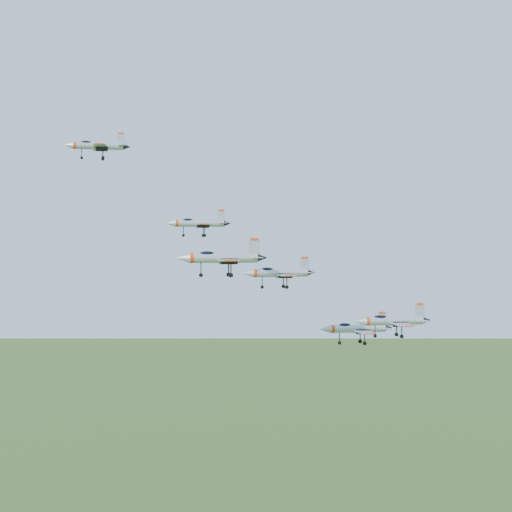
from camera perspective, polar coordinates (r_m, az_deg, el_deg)
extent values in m
cylinder|color=#A7ACB4|center=(142.08, -12.50, 8.59)|extent=(9.51, 2.19, 1.36)
cone|color=#A7ACB4|center=(142.15, -14.80, 8.58)|extent=(2.00, 1.52, 1.36)
cone|color=black|center=(142.23, -10.28, 8.59)|extent=(1.56, 1.28, 1.16)
ellipsoid|color=black|center=(142.15, -13.44, 8.79)|extent=(2.38, 1.18, 0.86)
cube|color=#A7ACB4|center=(139.14, -12.40, 8.64)|extent=(2.81, 4.80, 0.15)
cube|color=#A7ACB4|center=(144.96, -12.42, 8.34)|extent=(2.81, 4.80, 0.15)
cube|color=#A7ACB4|center=(142.38, -10.75, 9.16)|extent=(1.58, 0.26, 2.20)
cube|color=red|center=(142.55, -10.75, 9.61)|extent=(1.16, 0.25, 0.37)
cylinder|color=#A7ACB4|center=(121.70, -4.54, 2.62)|extent=(8.32, 1.64, 1.19)
cone|color=#A7ACB4|center=(121.25, -6.87, 2.62)|extent=(1.71, 1.28, 1.19)
cone|color=black|center=(122.33, -2.31, 2.62)|extent=(1.34, 1.08, 1.01)
ellipsoid|color=black|center=(121.51, -5.49, 2.84)|extent=(2.06, 0.97, 0.76)
cube|color=#A7ACB4|center=(119.16, -4.31, 2.55)|extent=(2.33, 4.15, 0.13)
cube|color=#A7ACB4|center=(124.27, -4.59, 2.48)|extent=(2.33, 4.15, 0.13)
cube|color=#A7ACB4|center=(122.22, -2.78, 3.20)|extent=(1.38, 0.18, 1.93)
cube|color=red|center=(122.27, -2.78, 3.67)|extent=(1.02, 0.18, 0.32)
cylinder|color=#A7ACB4|center=(107.53, -2.60, -0.15)|extent=(10.38, 1.94, 1.49)
cone|color=#A7ACB4|center=(106.87, -5.90, -0.17)|extent=(2.13, 1.58, 1.49)
cone|color=black|center=(108.50, 0.52, -0.14)|extent=(1.66, 1.34, 1.27)
ellipsoid|color=black|center=(107.21, -3.94, 0.14)|extent=(2.57, 1.18, 0.95)
cube|color=#A7ACB4|center=(104.39, -2.24, -0.35)|extent=(2.86, 5.16, 0.16)
cube|color=#A7ACB4|center=(110.75, -2.71, -0.27)|extent=(2.86, 5.16, 0.16)
cube|color=#A7ACB4|center=(108.25, -0.14, 0.68)|extent=(1.73, 0.21, 2.41)
cube|color=red|center=(108.25, -0.14, 1.34)|extent=(1.27, 0.22, 0.40)
cylinder|color=#A7ACB4|center=(131.29, 1.96, -1.36)|extent=(10.35, 2.30, 1.48)
cone|color=#A7ACB4|center=(129.89, -0.68, -1.39)|extent=(2.17, 1.64, 1.48)
cone|color=black|center=(132.89, 4.43, -1.33)|extent=(1.69, 1.38, 1.26)
ellipsoid|color=black|center=(130.66, 0.89, -1.13)|extent=(2.59, 1.26, 0.94)
cube|color=#A7ACB4|center=(128.27, 2.41, -1.55)|extent=(3.02, 5.21, 0.16)
cube|color=#A7ACB4|center=(134.45, 1.71, -1.43)|extent=(3.02, 5.21, 0.16)
cube|color=#A7ACB4|center=(132.47, 3.92, -0.67)|extent=(1.72, 0.27, 2.40)
cube|color=red|center=(132.44, 3.92, -0.13)|extent=(1.26, 0.26, 0.40)
cylinder|color=#A7ACB4|center=(116.93, 10.99, -5.11)|extent=(9.59, 1.62, 1.38)
cone|color=#A7ACB4|center=(115.07, 8.30, -5.20)|extent=(1.95, 1.43, 1.38)
cone|color=black|center=(118.95, 13.49, -5.01)|extent=(1.52, 1.21, 1.17)
ellipsoid|color=black|center=(116.08, 9.91, -4.89)|extent=(2.36, 1.05, 0.88)
cube|color=#A7ACB4|center=(114.27, 11.61, -5.39)|extent=(2.56, 4.73, 0.15)
cube|color=#A7ACB4|center=(119.80, 10.59, -5.08)|extent=(2.56, 4.73, 0.15)
cube|color=#A7ACB4|center=(118.36, 12.97, -4.34)|extent=(1.60, 0.17, 2.23)
cube|color=red|center=(118.26, 12.98, -3.78)|extent=(1.17, 0.18, 0.37)
cylinder|color=#A7ACB4|center=(129.41, 8.14, -5.76)|extent=(10.14, 1.91, 1.46)
cone|color=#A7ACB4|center=(127.61, 5.55, -5.85)|extent=(2.08, 1.55, 1.46)
cone|color=black|center=(131.37, 10.56, -5.66)|extent=(1.62, 1.31, 1.24)
ellipsoid|color=black|center=(128.58, 7.09, -5.55)|extent=(2.51, 1.16, 0.92)
cube|color=#A7ACB4|center=(126.56, 8.69, -6.04)|extent=(2.80, 5.04, 0.16)
cube|color=#A7ACB4|center=(132.47, 7.79, -5.72)|extent=(2.80, 5.04, 0.16)
cube|color=#A7ACB4|center=(130.77, 10.05, -5.02)|extent=(1.69, 0.21, 2.35)
cube|color=red|center=(130.65, 10.05, -4.49)|extent=(1.24, 0.21, 0.39)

